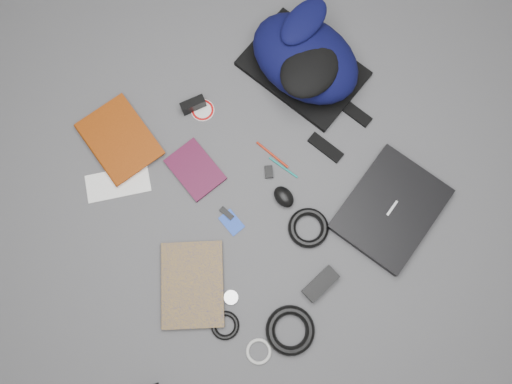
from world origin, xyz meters
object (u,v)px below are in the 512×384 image
textbook_red (95,156)px  dvd_case (195,170)px  laptop (391,209)px  mouse (284,197)px  compact_camera (193,105)px  backpack (305,58)px  comic_book (161,286)px  power_brick (321,284)px

textbook_red → dvd_case: size_ratio=1.46×
textbook_red → dvd_case: textbook_red is taller
laptop → mouse: (-0.30, 0.21, 0.00)m
compact_camera → mouse: bearing=-71.0°
dvd_case → compact_camera: size_ratio=2.15×
mouse → laptop: bearing=-44.3°
dvd_case → compact_camera: bearing=53.5°
backpack → comic_book: 0.91m
comic_book → textbook_red: bearing=116.7°
comic_book → dvd_case: bearing=73.2°
textbook_red → comic_book: 0.50m
comic_book → compact_camera: size_ratio=3.21×
backpack → textbook_red: bearing=153.5°
textbook_red → compact_camera: size_ratio=3.14×
power_brick → laptop: bearing=2.9°
backpack → compact_camera: (-0.41, 0.06, -0.07)m
textbook_red → dvd_case: 0.35m
backpack → power_brick: (-0.33, -0.69, -0.08)m
laptop → power_brick: 0.35m
comic_book → power_brick: bearing=-1.8°
backpack → dvd_case: size_ratio=2.38×
mouse → power_brick: mouse is taller
laptop → textbook_red: 1.03m
compact_camera → power_brick: (0.08, -0.75, -0.01)m
backpack → power_brick: bearing=-137.7°
textbook_red → mouse: (0.50, -0.44, 0.01)m
mouse → power_brick: 0.31m
backpack → mouse: backpack is taller
laptop → textbook_red: (-0.80, 0.65, -0.00)m
mouse → power_brick: (-0.04, -0.31, -0.01)m
laptop → mouse: 0.36m
dvd_case → mouse: mouse is taller
backpack → power_brick: size_ratio=3.61×
textbook_red → power_brick: (0.46, -0.75, 0.00)m
backpack → power_brick: 0.77m
comic_book → mouse: (0.50, 0.06, 0.01)m
compact_camera → laptop: bearing=-53.4°
dvd_case → power_brick: size_ratio=1.51×
laptop → mouse: mouse is taller
textbook_red → compact_camera: bearing=-7.5°
compact_camera → mouse: size_ratio=1.07×
compact_camera → power_brick: compact_camera is taller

